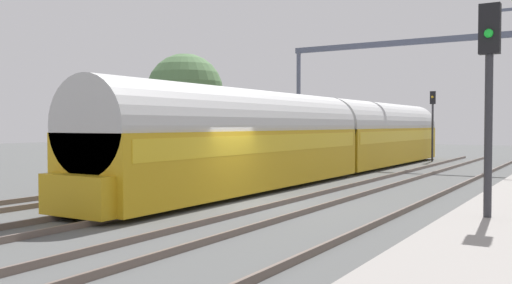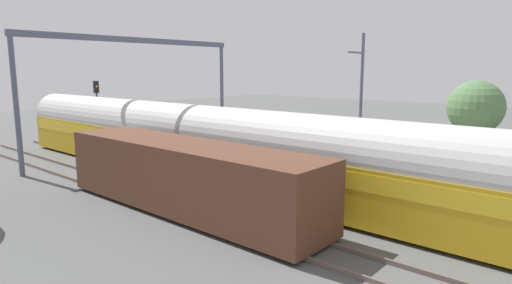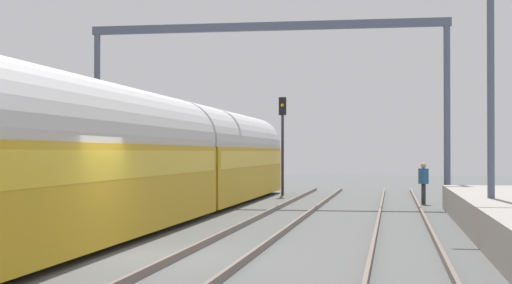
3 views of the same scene
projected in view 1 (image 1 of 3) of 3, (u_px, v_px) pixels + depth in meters
ground at (246, 204)px, 18.20m from camera, size 120.00×120.00×0.00m
track_far_west at (118, 190)px, 21.18m from camera, size 1.52×60.00×0.16m
track_west at (199, 197)px, 19.19m from camera, size 1.52×60.00×0.16m
track_east at (298, 206)px, 17.21m from camera, size 1.52×60.00×0.16m
track_far_east at (423, 216)px, 15.22m from camera, size 1.52×60.00×0.16m
passenger_train at (329, 137)px, 28.59m from camera, size 2.93×32.85×3.82m
freight_car at (229, 147)px, 27.58m from camera, size 2.80×13.00×2.70m
railway_signal_near at (489, 98)px, 10.03m from camera, size 0.36×0.30×4.75m
railway_signal_far at (433, 116)px, 39.10m from camera, size 0.36×0.30×4.94m
catenary_gantry at (411, 72)px, 34.29m from camera, size 15.89×0.28×7.86m
tree_west_background at (185, 92)px, 38.31m from camera, size 5.26×5.26×7.48m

